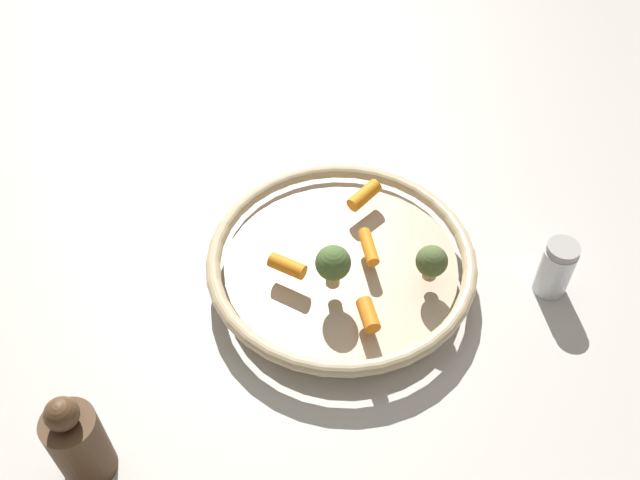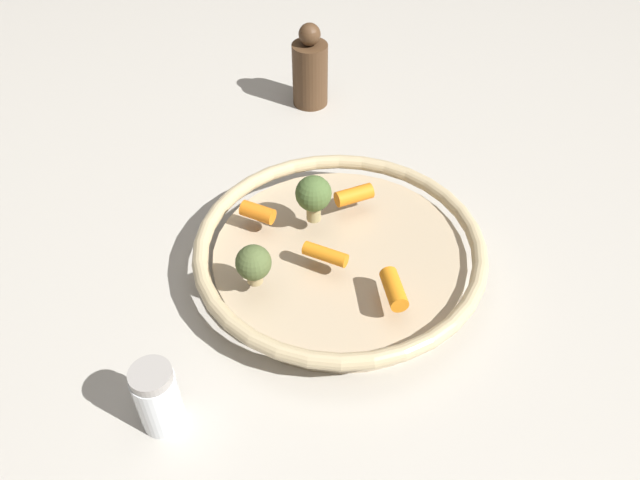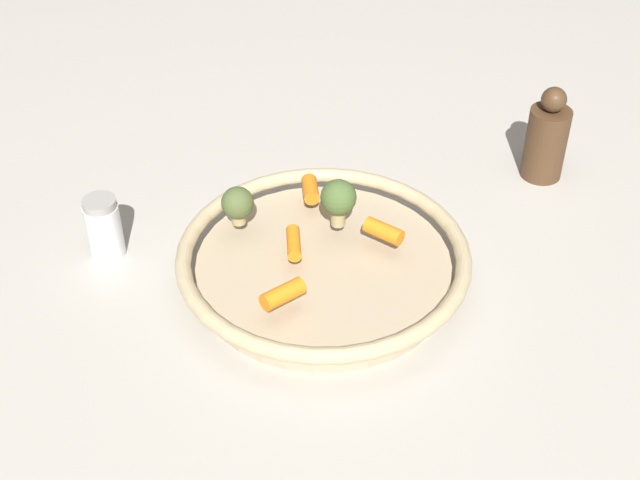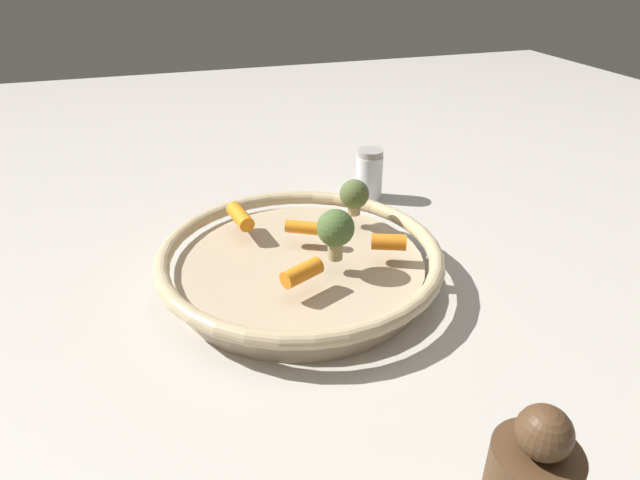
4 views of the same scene
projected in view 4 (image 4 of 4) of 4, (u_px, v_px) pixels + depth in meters
ground_plane at (301, 281)px, 0.67m from camera, size 2.53×2.53×0.00m
serving_bowl at (300, 263)px, 0.65m from camera, size 0.34×0.34×0.05m
baby_carrot_back at (306, 228)px, 0.67m from camera, size 0.04×0.05×0.02m
baby_carrot_near_rim at (302, 273)px, 0.58m from camera, size 0.04×0.05×0.02m
baby_carrot_left at (240, 216)px, 0.69m from camera, size 0.05×0.03×0.02m
baby_carrot_right at (389, 242)px, 0.63m from camera, size 0.03×0.04×0.02m
broccoli_floret_edge at (354, 195)px, 0.71m from camera, size 0.04×0.04×0.05m
broccoli_floret_large at (336, 230)px, 0.60m from camera, size 0.04×0.04×0.06m
salt_shaker at (369, 175)px, 0.86m from camera, size 0.04×0.04×0.08m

